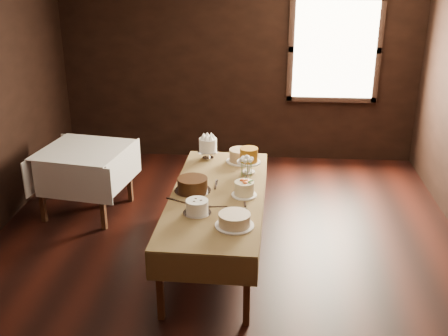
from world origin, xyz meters
TOP-DOWN VIEW (x-y plane):
  - floor at (0.00, 0.00)m, footprint 5.00×6.00m
  - wall_back at (0.00, 3.00)m, footprint 5.00×0.02m
  - window at (1.30, 2.94)m, footprint 1.10×0.05m
  - display_table at (-0.06, 0.17)m, footprint 0.95×2.28m
  - side_table at (-1.67, 1.07)m, footprint 1.06×1.06m
  - cake_meringue at (-0.24, 1.07)m, footprint 0.28×0.28m
  - cake_speckled at (0.12, 1.01)m, footprint 0.33×0.33m
  - cake_caramel at (0.22, 0.70)m, footprint 0.25×0.25m
  - cake_chocolate at (-0.31, 0.19)m, footprint 0.41×0.41m
  - cake_flowers at (0.20, 0.13)m, footprint 0.24×0.24m
  - cake_swirl at (-0.20, -0.28)m, footprint 0.26×0.26m
  - cake_cream at (0.14, -0.49)m, footprint 0.34×0.34m
  - cake_server_a at (-0.02, -0.13)m, footprint 0.24×0.05m
  - cake_server_b at (0.23, -0.19)m, footprint 0.05×0.24m
  - cake_server_c at (-0.09, 0.41)m, footprint 0.03×0.24m
  - cake_server_d at (0.19, 0.41)m, footprint 0.12×0.23m
  - cake_server_e at (-0.38, -0.06)m, footprint 0.23×0.13m
  - flower_vase at (0.21, 0.32)m, footprint 0.12×0.12m
  - flower_bouquet at (0.21, 0.32)m, footprint 0.14×0.14m

SIDE VIEW (x-z plane):
  - floor at x=0.00m, z-range -0.01..0.01m
  - display_table at x=-0.06m, z-range 0.30..1.00m
  - side_table at x=-1.67m, z-range 0.30..1.08m
  - cake_server_a at x=-0.02m, z-range 0.70..0.71m
  - cake_server_b at x=0.23m, z-range 0.70..0.71m
  - cake_server_c at x=-0.09m, z-range 0.70..0.71m
  - cake_server_d at x=0.19m, z-range 0.70..0.71m
  - cake_server_e at x=-0.38m, z-range 0.70..0.71m
  - cake_cream at x=0.14m, z-range 0.70..0.81m
  - flower_vase at x=0.21m, z-range 0.70..0.82m
  - cake_swirl at x=-0.20m, z-range 0.70..0.83m
  - cake_chocolate at x=-0.31m, z-range 0.70..0.83m
  - cake_flowers at x=0.20m, z-range 0.69..0.84m
  - cake_speckled at x=0.12m, z-range 0.70..0.84m
  - cake_meringue at x=-0.24m, z-range 0.69..0.94m
  - cake_caramel at x=0.22m, z-range 0.68..0.97m
  - flower_bouquet at x=0.21m, z-range 0.84..1.04m
  - wall_back at x=0.00m, z-range 0.00..2.80m
  - window at x=1.30m, z-range 0.95..2.25m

